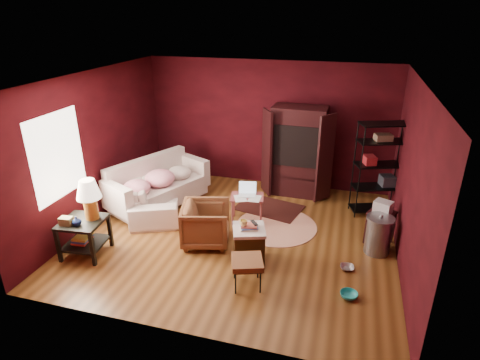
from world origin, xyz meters
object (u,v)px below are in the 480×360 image
object	(u,v)px
sofa	(156,185)
tv_armoire	(298,150)
side_table	(86,211)
hamper	(249,244)
wire_shelving	(380,165)
armchair	(206,222)
laptop_desk	(247,199)

from	to	relation	value
sofa	tv_armoire	xyz separation A→B (m)	(2.69, 1.38, 0.56)
sofa	side_table	size ratio (longest dim) A/B	1.75
sofa	hamper	bearing A→B (deg)	-145.02
wire_shelving	armchair	bearing A→B (deg)	-165.02
sofa	hamper	world-z (taller)	sofa
laptop_desk	wire_shelving	bearing A→B (deg)	11.65
side_table	laptop_desk	size ratio (longest dim) A/B	1.71
wire_shelving	laptop_desk	bearing A→B (deg)	-176.16
tv_armoire	laptop_desk	bearing A→B (deg)	-113.46
side_table	wire_shelving	bearing A→B (deg)	31.13
armchair	sofa	bearing A→B (deg)	39.24
sofa	laptop_desk	world-z (taller)	sofa
tv_armoire	sofa	bearing A→B (deg)	-151.29
armchair	hamper	world-z (taller)	armchair
side_table	hamper	size ratio (longest dim) A/B	1.85
laptop_desk	side_table	bearing A→B (deg)	-153.82
laptop_desk	hamper	bearing A→B (deg)	-85.92
sofa	side_table	bearing A→B (deg)	148.70
laptop_desk	wire_shelving	size ratio (longest dim) A/B	0.41
sofa	laptop_desk	xyz separation A→B (m)	(1.98, -0.14, 0.02)
hamper	wire_shelving	xyz separation A→B (m)	(1.99, 2.33, 0.70)
laptop_desk	tv_armoire	distance (m)	1.76
armchair	laptop_desk	distance (m)	1.07
side_table	wire_shelving	world-z (taller)	wire_shelving
wire_shelving	tv_armoire	bearing A→B (deg)	143.99
sofa	wire_shelving	bearing A→B (deg)	-101.89
side_table	hamper	world-z (taller)	side_table
armchair	hamper	xyz separation A→B (m)	(0.86, -0.36, -0.08)
armchair	side_table	bearing A→B (deg)	99.98
armchair	hamper	size ratio (longest dim) A/B	1.14
hamper	wire_shelving	distance (m)	3.15
armchair	wire_shelving	world-z (taller)	wire_shelving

